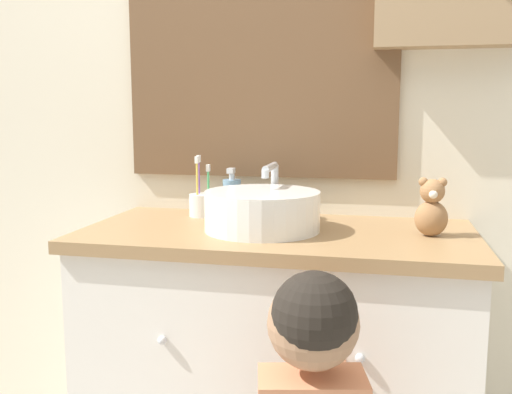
% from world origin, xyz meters
% --- Properties ---
extents(wall_back, '(3.20, 0.18, 2.50)m').
position_xyz_m(wall_back, '(0.02, 0.62, 1.29)').
color(wall_back, beige).
rests_on(wall_back, ground_plane).
extents(vanity_counter, '(1.11, 0.55, 0.88)m').
position_xyz_m(vanity_counter, '(0.00, 0.32, 0.44)').
color(vanity_counter, silver).
rests_on(vanity_counter, ground_plane).
extents(sink_basin, '(0.33, 0.38, 0.18)m').
position_xyz_m(sink_basin, '(-0.04, 0.31, 0.94)').
color(sink_basin, white).
rests_on(sink_basin, vanity_counter).
extents(toothbrush_holder, '(0.08, 0.08, 0.19)m').
position_xyz_m(toothbrush_holder, '(-0.27, 0.48, 0.92)').
color(toothbrush_holder, silver).
rests_on(toothbrush_holder, vanity_counter).
extents(soap_dispenser, '(0.06, 0.06, 0.16)m').
position_xyz_m(soap_dispenser, '(-0.18, 0.49, 0.95)').
color(soap_dispenser, '#6B93B2').
rests_on(soap_dispenser, vanity_counter).
extents(teddy_bear, '(0.09, 0.07, 0.16)m').
position_xyz_m(teddy_bear, '(0.42, 0.33, 0.96)').
color(teddy_bear, '#9E7047').
rests_on(teddy_bear, vanity_counter).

